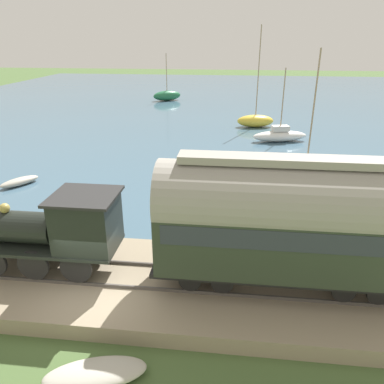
% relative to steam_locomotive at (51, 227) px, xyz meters
% --- Properties ---
extents(ground_plane, '(200.00, 200.00, 0.00)m').
position_rel_steam_locomotive_xyz_m(ground_plane, '(-0.95, -1.78, -2.44)').
color(ground_plane, '#476033').
extents(harbor_water, '(80.00, 80.00, 0.01)m').
position_rel_steam_locomotive_xyz_m(harbor_water, '(42.99, -1.78, -2.44)').
color(harbor_water, '#426075').
rests_on(harbor_water, ground).
extents(rail_embankment, '(5.39, 56.00, 0.71)m').
position_rel_steam_locomotive_xyz_m(rail_embankment, '(0.00, -1.78, -2.14)').
color(rail_embankment, gray).
rests_on(rail_embankment, ground).
extents(steam_locomotive, '(2.05, 6.29, 3.31)m').
position_rel_steam_locomotive_xyz_m(steam_locomotive, '(0.00, 0.00, 0.00)').
color(steam_locomotive, black).
rests_on(steam_locomotive, rail_embankment).
extents(passenger_coach, '(2.51, 8.72, 4.63)m').
position_rel_steam_locomotive_xyz_m(passenger_coach, '(-0.00, -8.12, 0.79)').
color(passenger_coach, black).
rests_on(passenger_coach, rail_embankment).
extents(sailboat_white, '(2.47, 5.07, 6.29)m').
position_rel_steam_locomotive_xyz_m(sailboat_white, '(22.19, -10.35, -1.87)').
color(sailboat_white, white).
rests_on(sailboat_white, harbor_water).
extents(sailboat_green, '(3.55, 4.36, 6.49)m').
position_rel_steam_locomotive_xyz_m(sailboat_green, '(43.65, 3.66, -1.71)').
color(sailboat_green, '#236B42').
rests_on(sailboat_green, harbor_water).
extents(sailboat_gray, '(1.32, 4.82, 8.09)m').
position_rel_steam_locomotive_xyz_m(sailboat_gray, '(13.01, -11.15, -1.82)').
color(sailboat_gray, gray).
rests_on(sailboat_gray, harbor_water).
extents(sailboat_yellow, '(2.26, 3.97, 9.73)m').
position_rel_steam_locomotive_xyz_m(sailboat_yellow, '(27.80, -8.42, -1.76)').
color(sailboat_yellow, gold).
rests_on(sailboat_yellow, harbor_water).
extents(rowboat_far_out, '(2.47, 2.03, 0.48)m').
position_rel_steam_locomotive_xyz_m(rowboat_far_out, '(9.47, 7.01, -2.20)').
color(rowboat_far_out, '#B7B2A3').
rests_on(rowboat_far_out, harbor_water).
extents(rowboat_off_pier, '(1.55, 2.49, 0.40)m').
position_rel_steam_locomotive_xyz_m(rowboat_off_pier, '(6.96, -12.89, -2.23)').
color(rowboat_off_pier, '#B7B2A3').
rests_on(rowboat_off_pier, harbor_water).
extents(rowboat_near_shore, '(2.05, 2.33, 0.39)m').
position_rel_steam_locomotive_xyz_m(rowboat_near_shore, '(11.99, -2.58, -2.24)').
color(rowboat_near_shore, '#B7B2A3').
rests_on(rowboat_near_shore, harbor_water).
extents(beached_dinghy, '(1.88, 3.00, 0.44)m').
position_rel_steam_locomotive_xyz_m(beached_dinghy, '(-3.99, -2.86, -2.22)').
color(beached_dinghy, '#B7B2A3').
rests_on(beached_dinghy, ground).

